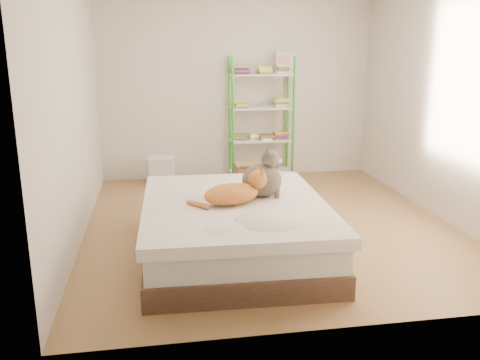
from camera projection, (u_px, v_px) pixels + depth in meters
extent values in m
cube|color=#9D6B44|center=(269.00, 223.00, 5.41)|extent=(3.80, 4.20, 0.01)
cube|color=beige|center=(237.00, 85.00, 7.07)|extent=(3.80, 0.01, 2.60)
cube|color=beige|center=(348.00, 137.00, 3.07)|extent=(3.80, 0.01, 2.60)
cube|color=beige|center=(74.00, 104.00, 4.77)|extent=(0.01, 4.20, 2.60)
cube|color=beige|center=(445.00, 98.00, 5.38)|extent=(0.01, 4.20, 2.60)
cube|color=brown|center=(235.00, 245.00, 4.57)|extent=(1.62, 2.00, 0.19)
cube|color=silver|center=(235.00, 224.00, 4.52)|extent=(1.57, 1.94, 0.21)
cube|color=white|center=(234.00, 207.00, 4.48)|extent=(1.66, 2.04, 0.10)
cylinder|color=green|center=(233.00, 121.00, 6.81)|extent=(0.04, 0.04, 1.70)
cylinder|color=green|center=(229.00, 118.00, 7.11)|extent=(0.04, 0.04, 1.70)
cylinder|color=green|center=(293.00, 120.00, 6.94)|extent=(0.04, 0.04, 1.70)
cylinder|color=green|center=(287.00, 116.00, 7.25)|extent=(0.04, 0.04, 1.70)
cube|color=silver|center=(260.00, 171.00, 7.22)|extent=(0.86, 0.34, 0.02)
cube|color=silver|center=(261.00, 140.00, 7.11)|extent=(0.86, 0.34, 0.02)
cube|color=silver|center=(261.00, 108.00, 6.99)|extent=(0.86, 0.34, 0.02)
cube|color=silver|center=(261.00, 75.00, 6.87)|extent=(0.86, 0.34, 0.02)
cube|color=#D0324A|center=(260.00, 167.00, 7.21)|extent=(0.20, 0.16, 0.09)
cube|color=#D0324A|center=(240.00, 137.00, 7.04)|extent=(0.20, 0.16, 0.09)
cube|color=#D0324A|center=(254.00, 136.00, 7.08)|extent=(0.20, 0.16, 0.09)
cube|color=#D0324A|center=(268.00, 136.00, 7.11)|extent=(0.20, 0.16, 0.09)
cube|color=#D0324A|center=(282.00, 135.00, 7.14)|extent=(0.20, 0.16, 0.09)
cube|color=#D0324A|center=(240.00, 104.00, 6.93)|extent=(0.20, 0.16, 0.09)
cube|color=#D0324A|center=(282.00, 103.00, 7.02)|extent=(0.20, 0.16, 0.09)
cube|color=#D0324A|center=(240.00, 70.00, 6.81)|extent=(0.20, 0.16, 0.09)
cube|color=#D0324A|center=(262.00, 70.00, 6.86)|extent=(0.20, 0.16, 0.09)
cube|color=#D0324A|center=(283.00, 70.00, 6.91)|extent=(0.20, 0.16, 0.09)
cube|color=silver|center=(284.00, 63.00, 6.93)|extent=(0.22, 0.06, 0.28)
cube|color=#E53648|center=(284.00, 63.00, 6.92)|extent=(0.17, 0.04, 0.22)
cube|color=#896F4F|center=(255.00, 177.00, 6.59)|extent=(0.50, 0.40, 0.35)
cube|color=#6F2F9A|center=(258.00, 182.00, 6.40)|extent=(0.30, 0.01, 0.08)
cube|color=#896F4F|center=(258.00, 168.00, 6.36)|extent=(0.50, 0.15, 0.11)
cube|color=white|center=(162.00, 172.00, 6.82)|extent=(0.35, 0.31, 0.36)
cube|color=white|center=(162.00, 158.00, 6.77)|extent=(0.38, 0.35, 0.03)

